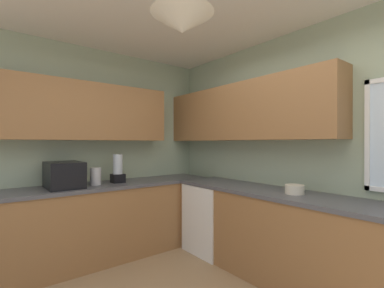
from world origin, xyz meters
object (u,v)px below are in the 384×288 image
Objects in this scene: kettle at (96,176)px; bowl at (295,189)px; dishwasher at (214,218)px; blender_appliance at (118,170)px; microwave at (64,175)px.

bowl is at bearing 37.35° from kettle.
bowl reaches higher than dishwasher.
dishwasher is 1.39m from blender_appliance.
kettle is at bearing -86.01° from blender_appliance.
kettle reaches higher than dishwasher.
blender_appliance is at bearing -122.31° from dishwasher.
microwave reaches higher than bowl.
blender_appliance is (-0.00, 0.63, 0.02)m from microwave.
blender_appliance reaches higher than microwave.
bowl is 2.10m from blender_appliance.
microwave reaches higher than dishwasher.
blender_appliance reaches higher than bowl.
bowl is at bearing 1.50° from dishwasher.
blender_appliance is (-0.02, 0.29, 0.06)m from kettle.
kettle reaches higher than bowl.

